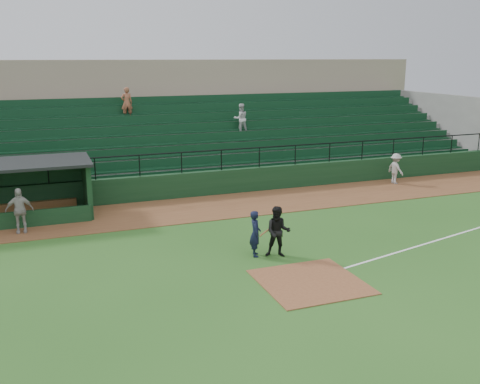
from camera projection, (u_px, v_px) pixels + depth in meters
name	position (u px, v px, depth m)	size (l,w,h in m)	color
ground	(296.00, 270.00, 17.26)	(90.00, 90.00, 0.00)	#28571C
warning_track	(217.00, 207.00, 24.51)	(40.00, 4.00, 0.03)	brown
home_plate_dirt	(310.00, 282.00, 16.35)	(3.00, 3.00, 0.03)	brown
foul_line	(467.00, 231.00, 21.09)	(18.00, 0.09, 0.01)	white
stadium_structure	(170.00, 132.00, 31.63)	(38.00, 13.08, 6.40)	#103218
batter_at_plate	(255.00, 233.00, 18.35)	(1.05, 0.70, 1.59)	black
umpire	(278.00, 232.00, 18.26)	(0.85, 0.66, 1.75)	black
runner	(396.00, 169.00, 28.75)	(1.04, 0.60, 1.61)	#ADA6A2
dugout_player_a	(19.00, 210.00, 20.70)	(1.02, 0.43, 1.75)	#A8A39D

